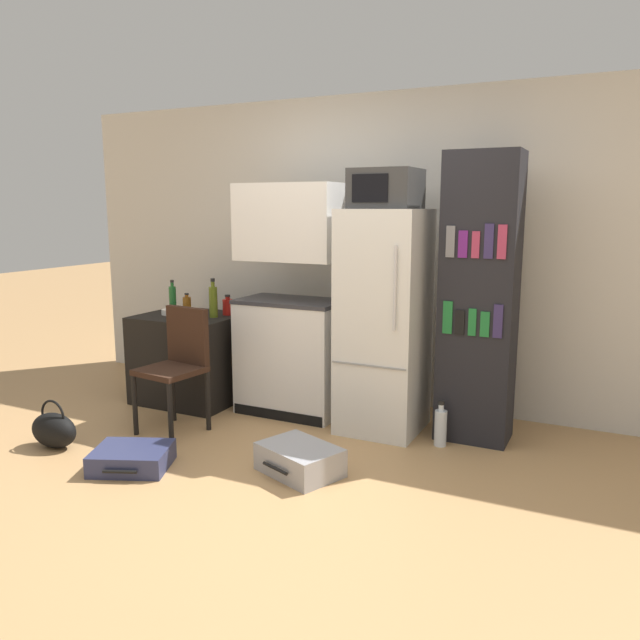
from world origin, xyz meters
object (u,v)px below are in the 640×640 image
refrigerator (384,322)px  water_bottle_front (441,427)px  microwave (386,189)px  bowl (172,312)px  bottle_olive_oil (213,301)px  handbag (54,430)px  bottle_ketchup_red (228,306)px  side_table (191,358)px  chair (179,358)px  bottle_amber_beer (187,303)px  bottle_green_tall (173,297)px  suitcase_large_flat (132,458)px  kitchen_hutch (291,310)px  suitcase_small_flat (300,460)px  bookshelf (479,300)px

refrigerator → water_bottle_front: size_ratio=5.02×
microwave → water_bottle_front: size_ratio=1.38×
bowl → water_bottle_front: bowl is taller
microwave → bottle_olive_oil: (-1.45, -0.04, -0.87)m
bottle_olive_oil → handbag: size_ratio=0.88×
bottle_ketchup_red → side_table: bearing=-151.0°
refrigerator → chair: bearing=-153.7°
chair → microwave: bearing=34.1°
bottle_amber_beer → side_table: bearing=-48.0°
side_table → bottle_green_tall: size_ratio=3.09×
microwave → suitcase_large_flat: 2.45m
suitcase_large_flat → water_bottle_front: water_bottle_front is taller
bottle_amber_beer → refrigerator: bearing=-3.5°
bowl → handbag: bowl is taller
refrigerator → bowl: (-1.85, -0.09, -0.05)m
bottle_ketchup_red → bowl: bottle_ketchup_red is taller
suitcase_large_flat → water_bottle_front: size_ratio=1.78×
kitchen_hutch → refrigerator: (0.79, -0.05, -0.02)m
suitcase_large_flat → handbag: (-0.72, 0.03, 0.06)m
refrigerator → microwave: size_ratio=3.64×
bowl → chair: size_ratio=0.18×
bottle_green_tall → handbag: 1.59m
handbag → bowl: bearing=88.7°
bottle_ketchup_red → chair: bearing=-83.7°
bottle_amber_beer → chair: (0.51, -0.77, -0.26)m
refrigerator → bottle_olive_oil: 1.45m
refrigerator → bottle_olive_oil: bearing=-178.2°
bottle_ketchup_red → suitcase_large_flat: bearing=-80.1°
bottle_amber_beer → kitchen_hutch: bearing=-3.3°
kitchen_hutch → suitcase_large_flat: (-0.37, -1.41, -0.76)m
refrigerator → suitcase_large_flat: bearing=-130.4°
bottle_olive_oil → chair: (0.12, -0.61, -0.33)m
side_table → kitchen_hutch: 1.02m
bottle_olive_oil → bottle_green_tall: 0.55m
bottle_amber_beer → chair: size_ratio=0.17×
bottle_amber_beer → suitcase_small_flat: bottle_amber_beer is taller
refrigerator → bottle_green_tall: 1.98m
suitcase_small_flat → bottle_amber_beer: bearing=168.6°
kitchen_hutch → water_bottle_front: kitchen_hutch is taller
kitchen_hutch → suitcase_large_flat: kitchen_hutch is taller
chair → side_table: bearing=128.9°
chair → suitcase_small_flat: 1.27m
chair → suitcase_small_flat: (1.15, -0.31, -0.45)m
bookshelf → bowl: (-2.49, -0.20, -0.24)m
bowl → chair: bearing=-47.6°
side_table → bottle_amber_beer: bearing=132.0°
bookshelf → bottle_amber_beer: bearing=-180.0°
suitcase_small_flat → kitchen_hutch: bearing=142.4°
bookshelf → bowl: bookshelf is taller
chair → suitcase_small_flat: bearing=-7.2°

